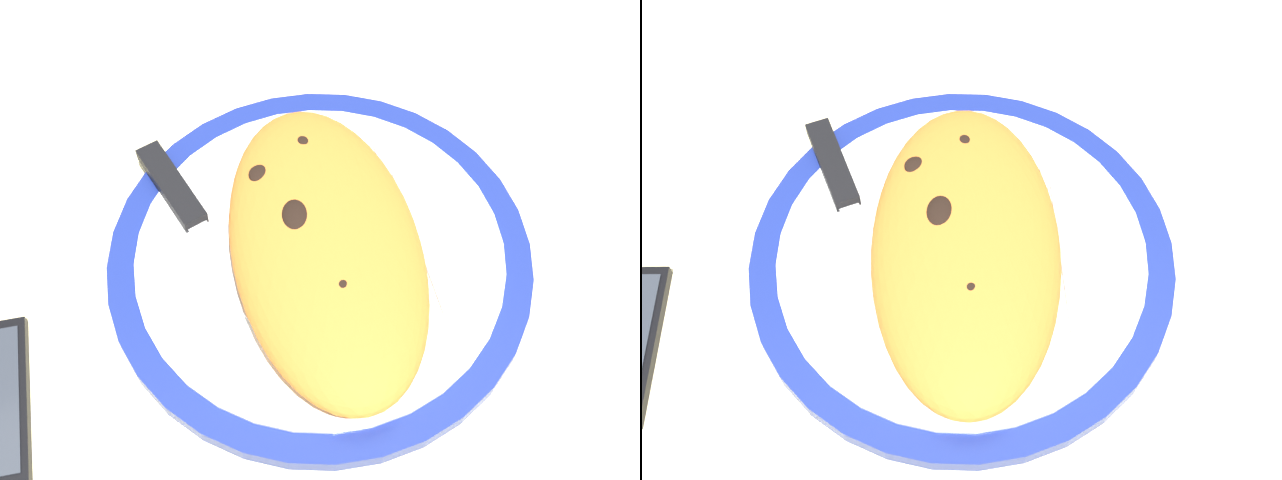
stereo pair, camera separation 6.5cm
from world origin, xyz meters
TOP-DOWN VIEW (x-y plane):
  - ground_plane at (0.00, 0.00)cm, footprint 150.00×150.00cm
  - plate at (0.00, 0.00)cm, footprint 32.70×32.70cm
  - calzone at (-1.04, 0.24)cm, footprint 29.15×20.17cm
  - fork at (1.09, -8.30)cm, footprint 16.78×4.94cm
  - knife at (7.56, 7.65)cm, footprint 21.33×4.16cm

SIDE VIEW (x-z plane):
  - ground_plane at x=0.00cm, z-range -3.00..0.00cm
  - plate at x=0.00cm, z-range -0.03..1.75cm
  - fork at x=1.09cm, z-range 1.79..2.19cm
  - knife at x=7.56cm, z-range 1.67..2.87cm
  - calzone at x=-1.04cm, z-range 1.73..6.28cm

